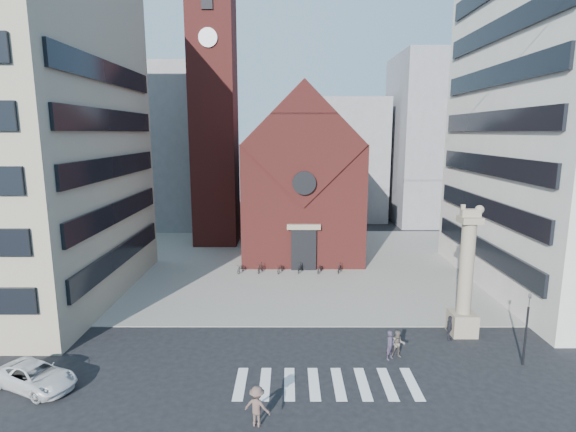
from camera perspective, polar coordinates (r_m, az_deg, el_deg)
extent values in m
plane|color=black|center=(28.06, 3.17, -17.32)|extent=(120.00, 120.00, 0.00)
cube|color=gray|center=(45.70, 1.89, -6.07)|extent=(46.00, 30.00, 0.05)
cube|color=maroon|center=(50.28, 1.72, 2.45)|extent=(12.00, 16.00, 12.00)
cube|color=maroon|center=(50.18, 1.74, 9.31)|extent=(12.00, 15.40, 12.00)
cube|color=maroon|center=(41.84, 2.08, 9.05)|extent=(11.76, 0.50, 11.76)
cylinder|color=black|center=(41.63, 2.07, 4.21)|extent=(2.20, 0.30, 2.20)
cube|color=black|center=(43.09, 2.00, -4.37)|extent=(2.40, 0.30, 4.00)
cube|color=gray|center=(42.50, 2.02, -1.39)|extent=(3.20, 0.40, 0.50)
cube|color=maroon|center=(53.47, -9.36, 12.47)|extent=(5.00, 5.00, 30.00)
cylinder|color=white|center=(51.82, -10.14, 21.43)|extent=(2.00, 0.20, 2.00)
cube|color=gray|center=(67.39, -16.09, 8.39)|extent=(16.00, 14.00, 22.00)
cube|color=gray|center=(70.27, 6.20, 7.18)|extent=(14.00, 12.00, 18.00)
cube|color=gray|center=(70.76, 19.67, 9.08)|extent=(16.00, 14.00, 24.00)
cube|color=gray|center=(32.48, 21.24, -12.57)|extent=(1.60, 1.60, 1.50)
cylinder|color=gray|center=(31.24, 21.70, -6.21)|extent=(0.90, 0.90, 6.00)
cube|color=gray|center=(30.51, 22.11, -0.44)|extent=(1.30, 1.30, 0.40)
cube|color=gray|center=(30.44, 22.16, 0.30)|extent=(1.20, 0.50, 0.55)
sphere|color=gray|center=(30.61, 23.15, 0.75)|extent=(0.56, 0.56, 0.56)
cube|color=gray|center=(30.19, 21.34, 1.05)|extent=(0.25, 0.15, 0.35)
cylinder|color=black|center=(29.58, 27.93, -13.33)|extent=(0.12, 0.12, 3.50)
imported|color=black|center=(28.82, 28.30, -9.40)|extent=(0.13, 0.16, 0.80)
imported|color=silver|center=(28.05, -29.41, -17.31)|extent=(5.04, 3.83, 1.27)
imported|color=#332B3C|center=(27.95, 12.86, -15.69)|extent=(0.75, 0.74, 1.75)
imported|color=#5F564C|center=(28.27, 13.79, -15.52)|extent=(0.88, 0.73, 1.66)
imported|color=#222229|center=(31.34, 19.81, -13.23)|extent=(0.66, 1.01, 1.60)
imported|color=brown|center=(22.05, -3.94, -22.96)|extent=(1.40, 1.07, 1.91)
imported|color=black|center=(42.94, -5.99, -6.62)|extent=(1.00, 1.65, 0.82)
imported|color=black|center=(42.77, -3.49, -6.59)|extent=(0.88, 1.57, 0.91)
imported|color=black|center=(42.71, -0.98, -6.65)|extent=(1.00, 1.65, 0.82)
imported|color=black|center=(42.70, 1.54, -6.60)|extent=(0.88, 1.57, 0.91)
imported|color=black|center=(42.81, 4.06, -6.64)|extent=(1.00, 1.65, 0.82)
imported|color=black|center=(42.96, 6.56, -6.56)|extent=(0.88, 1.57, 0.91)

